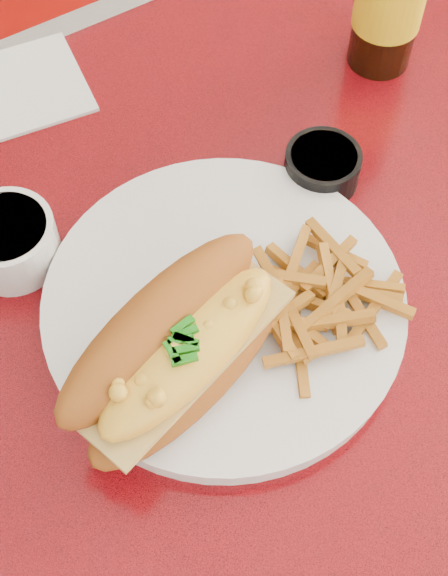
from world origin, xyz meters
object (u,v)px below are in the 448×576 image
booth_bench_far (9,109)px  dinner_plate (224,306)px  diner_table (276,392)px  mac_hoagie (179,348)px  fork (196,367)px  gravy_ramekin (9,241)px  sauce_cup_right (322,166)px

booth_bench_far → dinner_plate: (-0.05, -0.78, 0.49)m
diner_table → mac_hoagie: 0.24m
diner_table → dinner_plate: (-0.05, 0.03, 0.17)m
dinner_plate → fork: size_ratio=2.28×
diner_table → dinner_plate: size_ratio=3.26×
mac_hoagie → gravy_ramekin: (-0.06, 0.17, -0.03)m
booth_bench_far → gravy_ramekin: (-0.17, -0.64, 0.51)m
gravy_ramekin → fork: bearing=-68.4°
diner_table → booth_bench_far: booth_bench_far is taller
mac_hoagie → fork: (0.01, -0.00, -0.04)m
gravy_ramekin → sauce_cup_right: 0.28m
sauce_cup_right → gravy_ramekin: bearing=165.3°
diner_table → booth_bench_far: size_ratio=1.03×
dinner_plate → diner_table: bearing=-29.6°
booth_bench_far → gravy_ramekin: size_ratio=14.78×
booth_bench_far → fork: 0.97m
mac_hoagie → sauce_cup_right: mac_hoagie is taller
booth_bench_far → fork: booth_bench_far is taller
diner_table → booth_bench_far: (0.00, 0.81, -0.32)m
booth_bench_far → dinner_plate: 0.93m
booth_bench_far → fork: bearing=-96.5°
mac_hoagie → diner_table: bearing=-12.7°
booth_bench_far → gravy_ramekin: booth_bench_far is taller
sauce_cup_right → dinner_plate: bearing=-154.3°
mac_hoagie → gravy_ramekin: size_ratio=2.68×
dinner_plate → mac_hoagie: bearing=-150.6°
diner_table → sauce_cup_right: size_ratio=13.79×
fork → sauce_cup_right: 0.22m
dinner_plate → mac_hoagie: (-0.06, -0.03, 0.05)m
mac_hoagie → sauce_cup_right: (0.21, 0.10, -0.04)m
booth_bench_far → dinner_plate: size_ratio=3.18×
dinner_plate → mac_hoagie: mac_hoagie is taller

